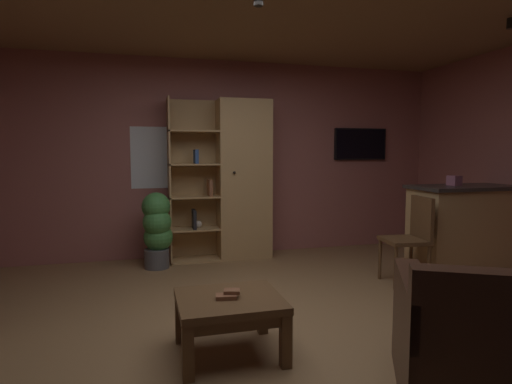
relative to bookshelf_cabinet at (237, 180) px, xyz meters
The scene contains 14 objects.
floor 2.59m from the bookshelf_cabinet, 96.64° to the right, with size 6.34×5.20×0.02m, color olive.
wall_back 0.48m from the bookshelf_cabinet, 135.18° to the left, with size 6.46×0.06×2.59m, color #9E5B56.
window_pane_back 1.05m from the bookshelf_cabinet, 166.21° to the left, with size 0.71×0.01×0.79m, color white.
bookshelf_cabinet is the anchor object (origin of this frame).
kitchen_bar_counter 2.86m from the bookshelf_cabinet, 29.85° to the right, with size 1.46×0.62×1.01m.
tissue_box 2.59m from the bookshelf_cabinet, 31.45° to the right, with size 0.12×0.12×0.11m, color #995972.
coffee_table 2.78m from the bookshelf_cabinet, 103.71° to the right, with size 0.70×0.62×0.40m.
table_book_0 2.79m from the bookshelf_cabinet, 104.12° to the right, with size 0.14×0.09×0.03m, color brown.
table_book_1 2.75m from the bookshelf_cabinet, 103.34° to the right, with size 0.11×0.08×0.02m, color brown.
dining_chair 2.24m from the bookshelf_cabinet, 45.56° to the right, with size 0.46×0.46×0.92m.
potted_floor_plant 1.19m from the bookshelf_cabinet, 166.58° to the right, with size 0.36×0.38×0.91m.
wall_mounted_tv 1.95m from the bookshelf_cabinet, ahead, with size 0.80×0.06×0.45m.
track_light_spot_1 2.68m from the bookshelf_cabinet, 98.28° to the right, with size 0.07×0.07×0.09m, color black.
track_light_spot_2 3.34m from the bookshelf_cabinet, 48.14° to the right, with size 0.07×0.07×0.09m, color black.
Camera 1 is at (-0.91, -2.99, 1.38)m, focal length 29.60 mm.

